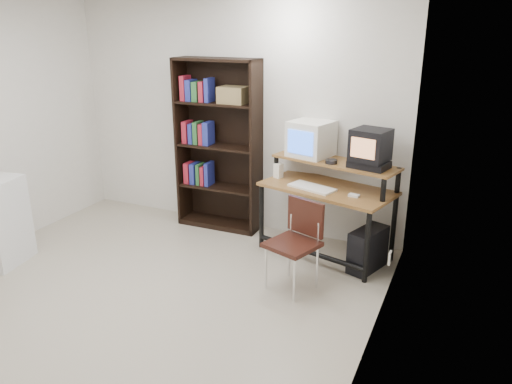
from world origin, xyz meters
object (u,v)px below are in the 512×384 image
at_px(computer_desk, 328,190).
at_px(crt_tv, 370,145).
at_px(school_chair, 297,236).
at_px(pc_tower, 368,249).
at_px(bookshelf, 219,144).
at_px(crt_monitor, 311,139).

height_order(computer_desk, crt_tv, crt_tv).
distance_m(computer_desk, school_chair, 0.81).
xyz_separation_m(crt_tv, school_chair, (-0.44, -0.79, -0.70)).
xyz_separation_m(crt_tv, pc_tower, (0.09, -0.19, -0.99)).
height_order(crt_tv, pc_tower, crt_tv).
distance_m(computer_desk, bookshelf, 1.42).
xyz_separation_m(computer_desk, crt_tv, (0.39, 0.01, 0.50)).
height_order(computer_desk, school_chair, computer_desk).
xyz_separation_m(school_chair, bookshelf, (-1.32, 1.02, 0.49)).
height_order(crt_tv, bookshelf, bookshelf).
distance_m(computer_desk, crt_tv, 0.64).
xyz_separation_m(computer_desk, school_chair, (-0.05, -0.78, -0.20)).
xyz_separation_m(computer_desk, bookshelf, (-1.37, 0.24, 0.29)).
bearing_deg(pc_tower, crt_tv, 133.96).
height_order(crt_monitor, school_chair, crt_monitor).
relative_size(crt_tv, pc_tower, 0.87).
xyz_separation_m(pc_tower, bookshelf, (-1.85, 0.42, 0.78)).
height_order(crt_tv, school_chair, crt_tv).
relative_size(pc_tower, school_chair, 0.55).
bearing_deg(crt_monitor, bookshelf, -167.05).
relative_size(crt_tv, school_chair, 0.48).
distance_m(crt_monitor, crt_tv, 0.69).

